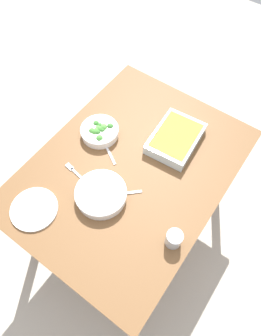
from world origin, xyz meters
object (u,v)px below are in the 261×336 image
baking_dish (176,138)px  drink_cup (174,239)px  side_plate (34,209)px  fork_on_table (76,173)px  spoon_by_broccoli (107,147)px  spoon_by_stew (118,194)px  broccoli_bowl (100,131)px  stew_bowl (101,194)px

baking_dish → drink_cup: size_ratio=3.73×
side_plate → fork_on_table: bearing=172.9°
side_plate → spoon_by_broccoli: 0.47m
baking_dish → spoon_by_stew: size_ratio=2.28×
spoon_by_stew → broccoli_bowl: bearing=-127.9°
stew_bowl → spoon_by_broccoli: stew_bowl is taller
spoon_by_stew → fork_on_table: 0.24m
baking_dish → fork_on_table: size_ratio=1.78×
spoon_by_broccoli → fork_on_table: (0.21, -0.03, -0.00)m
spoon_by_broccoli → side_plate: bearing=-7.3°
side_plate → fork_on_table: side_plate is taller
broccoli_bowl → side_plate: (0.51, 0.02, -0.03)m
drink_cup → spoon_by_stew: 0.33m
stew_bowl → side_plate: size_ratio=1.11×
side_plate → spoon_by_stew: 0.40m
spoon_by_broccoli → fork_on_table: bearing=-7.7°
side_plate → spoon_by_stew: side_plate is taller
baking_dish → fork_on_table: bearing=-33.6°
baking_dish → side_plate: bearing=-25.0°
side_plate → spoon_by_broccoli: size_ratio=1.37×
broccoli_bowl → drink_cup: (0.27, 0.62, 0.01)m
stew_bowl → fork_on_table: 0.19m
baking_dish → drink_cup: 0.54m
drink_cup → fork_on_table: size_ratio=0.48×
broccoli_bowl → side_plate: 0.52m
stew_bowl → drink_cup: bearing=91.8°
spoon_by_stew → side_plate: bearing=-43.3°
broccoli_bowl → drink_cup: size_ratio=2.40×
drink_cup → fork_on_table: (-0.02, -0.57, -0.04)m
broccoli_bowl → fork_on_table: 0.26m
broccoli_bowl → fork_on_table: bearing=11.6°
drink_cup → spoon_by_broccoli: 0.59m
spoon_by_broccoli → baking_dish: bearing=131.5°
fork_on_table → spoon_by_stew: bearing=96.8°
stew_bowl → fork_on_table: (-0.03, -0.18, -0.03)m
drink_cup → spoon_by_broccoli: (-0.22, -0.54, -0.03)m
spoon_by_stew → baking_dish: bearing=172.0°
spoon_by_stew → fork_on_table: bearing=-83.2°
stew_bowl → broccoli_bowl: size_ratio=1.20×
drink_cup → fork_on_table: 0.57m
broccoli_bowl → side_plate: broccoli_bowl is taller
broccoli_bowl → spoon_by_stew: 0.37m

